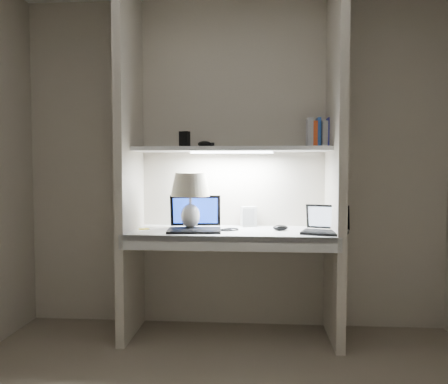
# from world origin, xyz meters

# --- Properties ---
(back_wall) EXTENTS (3.20, 0.01, 2.50)m
(back_wall) POSITION_xyz_m (0.00, 1.50, 1.25)
(back_wall) COLOR beige
(back_wall) RESTS_ON floor
(alcove_panel_left) EXTENTS (0.06, 0.55, 2.50)m
(alcove_panel_left) POSITION_xyz_m (-0.73, 1.23, 1.25)
(alcove_panel_left) COLOR beige
(alcove_panel_left) RESTS_ON floor
(alcove_panel_right) EXTENTS (0.06, 0.55, 2.50)m
(alcove_panel_right) POSITION_xyz_m (0.73, 1.23, 1.25)
(alcove_panel_right) COLOR beige
(alcove_panel_right) RESTS_ON floor
(desk) EXTENTS (1.40, 0.55, 0.04)m
(desk) POSITION_xyz_m (0.00, 1.23, 0.75)
(desk) COLOR white
(desk) RESTS_ON alcove_panel_left
(desk_apron) EXTENTS (1.46, 0.03, 0.10)m
(desk_apron) POSITION_xyz_m (0.00, 0.96, 0.72)
(desk_apron) COLOR silver
(desk_apron) RESTS_ON desk
(shelf) EXTENTS (1.40, 0.36, 0.03)m
(shelf) POSITION_xyz_m (0.00, 1.32, 1.35)
(shelf) COLOR silver
(shelf) RESTS_ON back_wall
(strip_light) EXTENTS (0.60, 0.04, 0.02)m
(strip_light) POSITION_xyz_m (0.00, 1.32, 1.33)
(strip_light) COLOR white
(strip_light) RESTS_ON shelf
(table_lamp) EXTENTS (0.28, 0.28, 0.41)m
(table_lamp) POSITION_xyz_m (-0.29, 1.22, 1.05)
(table_lamp) COLOR white
(table_lamp) RESTS_ON desk
(laptop_main) EXTENTS (0.39, 0.35, 0.25)m
(laptop_main) POSITION_xyz_m (-0.26, 1.20, 0.83)
(laptop_main) COLOR black
(laptop_main) RESTS_ON desk
(laptop_netbook) EXTENTS (0.36, 0.34, 0.19)m
(laptop_netbook) POSITION_xyz_m (0.65, 1.14, 0.81)
(laptop_netbook) COLOR black
(laptop_netbook) RESTS_ON desk
(speaker) EXTENTS (0.13, 0.11, 0.15)m
(speaker) POSITION_xyz_m (0.12, 1.45, 0.85)
(speaker) COLOR silver
(speaker) RESTS_ON desk
(mouse) EXTENTS (0.11, 0.08, 0.04)m
(mouse) POSITION_xyz_m (0.35, 1.24, 0.79)
(mouse) COLOR black
(mouse) RESTS_ON desk
(cable_coil) EXTENTS (0.14, 0.14, 0.01)m
(cable_coil) POSITION_xyz_m (0.00, 1.23, 0.78)
(cable_coil) COLOR black
(cable_coil) RESTS_ON desk
(sticky_note) EXTENTS (0.10, 0.10, 0.00)m
(sticky_note) POSITION_xyz_m (-0.63, 1.25, 0.77)
(sticky_note) COLOR yellow
(sticky_note) RESTS_ON desk
(book_row) EXTENTS (0.20, 0.14, 0.21)m
(book_row) POSITION_xyz_m (0.65, 1.39, 1.47)
(book_row) COLOR silver
(book_row) RESTS_ON shelf
(shelf_box) EXTENTS (0.08, 0.07, 0.12)m
(shelf_box) POSITION_xyz_m (-0.35, 1.36, 1.42)
(shelf_box) COLOR black
(shelf_box) RESTS_ON shelf
(shelf_gadget) EXTENTS (0.12, 0.11, 0.04)m
(shelf_gadget) POSITION_xyz_m (-0.20, 1.31, 1.39)
(shelf_gadget) COLOR black
(shelf_gadget) RESTS_ON shelf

